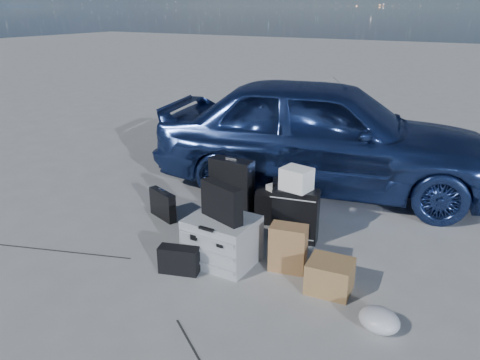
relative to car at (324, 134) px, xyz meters
name	(u,v)px	position (x,y,z in m)	size (l,w,h in m)	color
ground	(205,266)	(-0.22, -2.34, -0.69)	(60.00, 60.00, 0.00)	#9D9C98
car	(324,134)	(0.00, 0.00, 0.00)	(1.64, 4.07, 1.39)	#2D4587
pelican_case	(222,240)	(-0.13, -2.19, -0.48)	(0.58, 0.47, 0.42)	#A2A5A8
laptop_bag	(222,202)	(-0.12, -2.20, -0.11)	(0.43, 0.11, 0.33)	black
briefcase	(163,205)	(-1.17, -1.72, -0.54)	(0.40, 0.09, 0.31)	black
suitcase_left	(232,187)	(-0.58, -1.25, -0.38)	(0.48, 0.17, 0.63)	black
suitcase_right	(295,216)	(0.27, -1.50, -0.43)	(0.44, 0.16, 0.52)	black
white_carton	(296,179)	(0.26, -1.48, -0.06)	(0.27, 0.21, 0.21)	white
duffel_bag	(287,207)	(0.04, -1.14, -0.53)	(0.67, 0.29, 0.33)	black
flat_box_white	(286,189)	(0.02, -1.15, -0.33)	(0.35, 0.26, 0.06)	white
flat_box_black	(288,184)	(0.03, -1.15, -0.26)	(0.31, 0.22, 0.07)	black
kraft_bag	(288,248)	(0.44, -2.03, -0.49)	(0.31, 0.19, 0.41)	#8E613E
cardboard_box	(330,276)	(0.86, -2.16, -0.56)	(0.35, 0.30, 0.26)	olive
plastic_bag	(379,320)	(1.33, -2.46, -0.61)	(0.30, 0.25, 0.16)	silver
messenger_bag	(179,260)	(-0.36, -2.53, -0.57)	(0.34, 0.13, 0.24)	black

